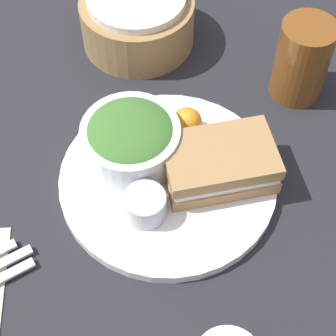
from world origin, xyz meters
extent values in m
plane|color=#232328|center=(0.00, 0.00, 0.00)|extent=(4.00, 4.00, 0.00)
cylinder|color=white|center=(0.00, 0.00, 0.01)|extent=(0.30, 0.30, 0.02)
cube|color=#A37A4C|center=(0.07, 0.00, 0.03)|extent=(0.16, 0.11, 0.02)
cube|color=silver|center=(0.07, 0.00, 0.04)|extent=(0.15, 0.11, 0.01)
cube|color=#A37A4C|center=(0.07, 0.00, 0.06)|extent=(0.16, 0.11, 0.02)
cylinder|color=white|center=(-0.05, 0.04, 0.04)|extent=(0.13, 0.13, 0.06)
ellipsoid|color=#3D702D|center=(-0.05, 0.04, 0.06)|extent=(0.12, 0.12, 0.04)
cylinder|color=#B7B7BC|center=(-0.03, -0.06, 0.04)|extent=(0.05, 0.05, 0.04)
sphere|color=orange|center=(0.03, 0.07, 0.04)|extent=(0.04, 0.04, 0.04)
cylinder|color=brown|center=(0.21, 0.16, 0.06)|extent=(0.08, 0.08, 0.13)
cylinder|color=#997547|center=(-0.03, 0.29, 0.04)|extent=(0.18, 0.18, 0.08)
camera|label=1|loc=(-0.03, -0.42, 0.65)|focal=60.00mm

